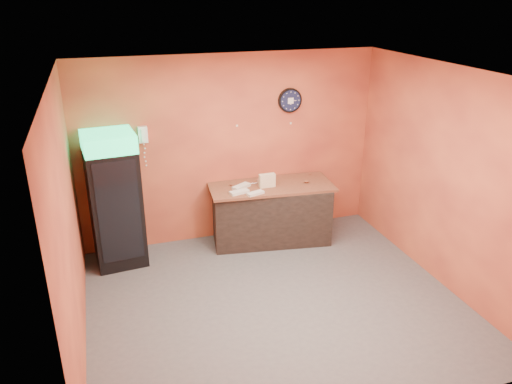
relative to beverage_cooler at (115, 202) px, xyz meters
name	(u,v)px	position (x,y,z in m)	size (l,w,h in m)	color
floor	(275,302)	(1.75, -1.61, -0.92)	(4.50, 4.50, 0.00)	#47474C
back_wall	(231,149)	(1.75, 0.39, 0.48)	(4.50, 0.02, 2.80)	#DB673D
left_wall	(68,226)	(-0.50, -1.61, 0.48)	(0.02, 4.00, 2.80)	#DB673D
right_wall	(443,178)	(4.00, -1.61, 0.48)	(0.02, 4.00, 2.80)	#DB673D
ceiling	(279,75)	(1.75, -1.61, 1.88)	(4.50, 4.00, 0.02)	white
beverage_cooler	(115,202)	(0.00, 0.00, 0.00)	(0.72, 0.73, 1.89)	black
prep_counter	(271,214)	(2.26, 0.01, -0.49)	(1.74, 0.77, 0.87)	black
wall_clock	(290,100)	(2.67, 0.36, 1.15)	(0.37, 0.06, 0.37)	black
wall_phone	(143,135)	(0.48, 0.34, 0.82)	(0.13, 0.11, 0.23)	white
butcher_paper	(271,186)	(2.26, 0.01, -0.04)	(1.84, 0.80, 0.04)	brown
sub_roll_stack	(267,181)	(2.17, -0.06, 0.08)	(0.24, 0.08, 0.20)	beige
wrapped_sandwich_left	(239,192)	(1.71, -0.17, 0.00)	(0.28, 0.11, 0.04)	silver
wrapped_sandwich_mid	(256,193)	(1.92, -0.28, 0.00)	(0.25, 0.10, 0.04)	silver
wrapped_sandwich_right	(241,186)	(1.80, 0.03, 0.00)	(0.29, 0.12, 0.04)	silver
kitchen_tool	(259,181)	(2.10, 0.11, 0.02)	(0.07, 0.07, 0.07)	silver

